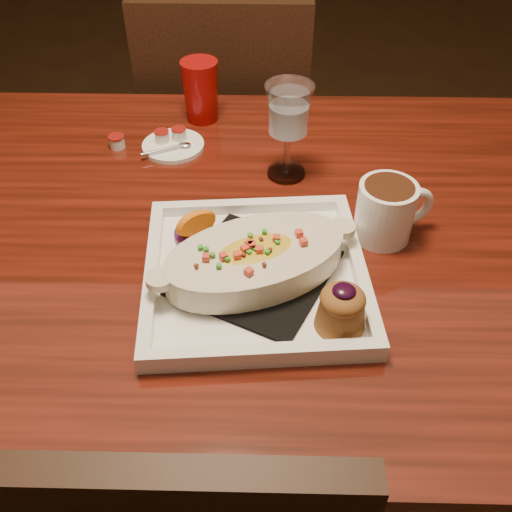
{
  "coord_description": "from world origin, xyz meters",
  "views": [
    {
      "loc": [
        0.11,
        -0.72,
        1.35
      ],
      "look_at": [
        0.09,
        -0.09,
        0.77
      ],
      "focal_mm": 40.0,
      "sensor_mm": 36.0,
      "label": 1
    }
  ],
  "objects_px": {
    "coffee_mug": "(387,209)",
    "plate": "(260,267)",
    "table": "(205,267)",
    "chair_far": "(229,146)",
    "goblet": "(289,115)",
    "saucer": "(172,144)",
    "red_tumbler": "(201,91)"
  },
  "relations": [
    {
      "from": "coffee_mug",
      "to": "plate",
      "type": "bearing_deg",
      "value": -167.33
    },
    {
      "from": "table",
      "to": "plate",
      "type": "relative_size",
      "value": 4.37
    },
    {
      "from": "chair_far",
      "to": "plate",
      "type": "distance_m",
      "value": 0.81
    },
    {
      "from": "coffee_mug",
      "to": "goblet",
      "type": "distance_m",
      "value": 0.23
    },
    {
      "from": "chair_far",
      "to": "saucer",
      "type": "height_order",
      "value": "chair_far"
    },
    {
      "from": "coffee_mug",
      "to": "goblet",
      "type": "relative_size",
      "value": 0.73
    },
    {
      "from": "goblet",
      "to": "red_tumbler",
      "type": "height_order",
      "value": "goblet"
    },
    {
      "from": "saucer",
      "to": "red_tumbler",
      "type": "height_order",
      "value": "red_tumbler"
    },
    {
      "from": "coffee_mug",
      "to": "goblet",
      "type": "xyz_separation_m",
      "value": [
        -0.15,
        0.16,
        0.07
      ]
    },
    {
      "from": "table",
      "to": "goblet",
      "type": "xyz_separation_m",
      "value": [
        0.14,
        0.15,
        0.22
      ]
    },
    {
      "from": "table",
      "to": "chair_far",
      "type": "distance_m",
      "value": 0.65
    },
    {
      "from": "table",
      "to": "red_tumbler",
      "type": "height_order",
      "value": "red_tumbler"
    },
    {
      "from": "plate",
      "to": "coffee_mug",
      "type": "relative_size",
      "value": 2.72
    },
    {
      "from": "coffee_mug",
      "to": "red_tumbler",
      "type": "bearing_deg",
      "value": 114.47
    },
    {
      "from": "saucer",
      "to": "table",
      "type": "bearing_deg",
      "value": -71.31
    },
    {
      "from": "table",
      "to": "plate",
      "type": "bearing_deg",
      "value": -53.01
    },
    {
      "from": "chair_far",
      "to": "coffee_mug",
      "type": "height_order",
      "value": "chair_far"
    },
    {
      "from": "chair_far",
      "to": "red_tumbler",
      "type": "xyz_separation_m",
      "value": [
        -0.03,
        -0.29,
        0.3
      ]
    },
    {
      "from": "goblet",
      "to": "red_tumbler",
      "type": "xyz_separation_m",
      "value": [
        -0.17,
        0.2,
        -0.06
      ]
    },
    {
      "from": "plate",
      "to": "saucer",
      "type": "height_order",
      "value": "plate"
    },
    {
      "from": "red_tumbler",
      "to": "table",
      "type": "bearing_deg",
      "value": -85.02
    },
    {
      "from": "plate",
      "to": "red_tumbler",
      "type": "distance_m",
      "value": 0.49
    },
    {
      "from": "goblet",
      "to": "saucer",
      "type": "xyz_separation_m",
      "value": [
        -0.22,
        0.09,
        -0.11
      ]
    },
    {
      "from": "coffee_mug",
      "to": "saucer",
      "type": "distance_m",
      "value": 0.45
    },
    {
      "from": "goblet",
      "to": "chair_far",
      "type": "bearing_deg",
      "value": 106.24
    },
    {
      "from": "chair_far",
      "to": "saucer",
      "type": "bearing_deg",
      "value": 78.74
    },
    {
      "from": "red_tumbler",
      "to": "saucer",
      "type": "bearing_deg",
      "value": -113.81
    },
    {
      "from": "chair_far",
      "to": "goblet",
      "type": "distance_m",
      "value": 0.62
    },
    {
      "from": "table",
      "to": "chair_far",
      "type": "bearing_deg",
      "value": 90.0
    },
    {
      "from": "table",
      "to": "red_tumbler",
      "type": "xyz_separation_m",
      "value": [
        -0.03,
        0.34,
        0.16
      ]
    },
    {
      "from": "plate",
      "to": "coffee_mug",
      "type": "bearing_deg",
      "value": 25.14
    },
    {
      "from": "saucer",
      "to": "chair_far",
      "type": "bearing_deg",
      "value": 78.74
    }
  ]
}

